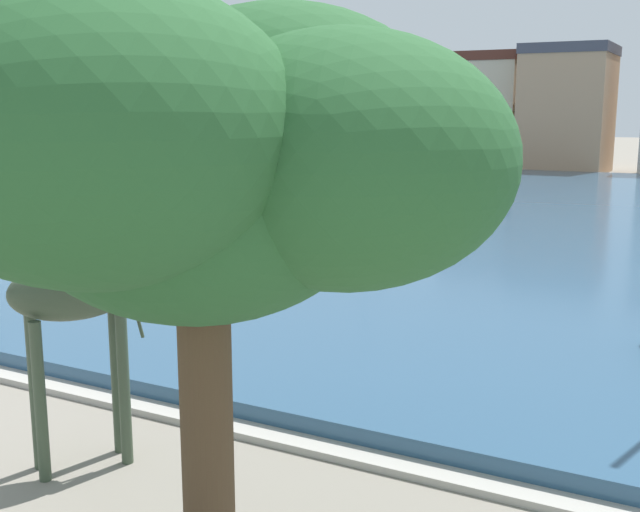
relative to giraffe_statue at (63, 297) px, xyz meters
The scene contains 8 objects.
harbor_water 28.92m from the giraffe_statue, 87.24° to the left, with size 76.98×52.65×0.41m, color #2D5170.
quay_edge_coping 3.66m from the giraffe_statue, 57.87° to the left, with size 76.98×0.50×0.12m, color #ADA89E.
giraffe_statue is the anchor object (origin of this frame).
sailboat_black 38.30m from the giraffe_statue, 106.83° to the left, with size 4.07×8.77×7.86m.
sailboat_red 30.94m from the giraffe_statue, 106.49° to the left, with size 2.98×7.25×8.65m.
shade_tree 4.88m from the giraffe_statue, 24.26° to the right, with size 5.68×5.71×6.36m.
townhouse_corner_house 61.86m from the giraffe_statue, 100.49° to the left, with size 6.27×7.84×10.00m.
townhouse_end_terrace 58.95m from the giraffe_statue, 94.04° to the left, with size 6.81×7.95×10.28m.
Camera 1 is at (6.95, -1.26, 5.30)m, focal length 43.42 mm.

